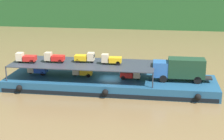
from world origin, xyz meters
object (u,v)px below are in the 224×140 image
Objects in this scene: mini_truck_upper_mid at (54,57)px; mini_truck_upper_bow at (111,59)px; cargo_barge at (110,84)px; covered_lorry at (180,69)px; mini_truck_lower_mid at (131,74)px; mini_truck_upper_stern at (26,58)px; mini_truck_upper_fore at (85,57)px; mini_truck_lower_stern at (37,69)px; mini_truck_lower_aft at (82,71)px.

mini_truck_upper_mid and mini_truck_upper_bow have the same top height.
covered_lorry is at bearing 1.81° from cargo_barge.
mini_truck_upper_bow is (-2.72, 0.05, 2.00)m from mini_truck_lower_mid.
mini_truck_upper_stern is 8.17m from mini_truck_upper_fore.
mini_truck_upper_stern is at bearing -169.33° from mini_truck_upper_mid.
mini_truck_upper_stern is (-1.04, -1.25, 2.00)m from mini_truck_lower_stern.
mini_truck_upper_mid is at bearing -179.65° from cargo_barge.
mini_truck_lower_aft is (-4.02, 0.43, 1.44)m from cargo_barge.
covered_lorry is 20.08m from mini_truck_lower_stern.
mini_truck_upper_stern is at bearing -170.13° from mini_truck_upper_fore.
mini_truck_lower_mid is at bearing -178.04° from covered_lorry.
mini_truck_upper_mid is 7.97m from mini_truck_upper_bow.
covered_lorry is 9.35m from mini_truck_upper_bow.
mini_truck_lower_mid is at bearing 0.64° from mini_truck_upper_mid.
mini_truck_lower_stern is 13.48m from mini_truck_lower_mid.
mini_truck_lower_mid is at bearing -1.73° from mini_truck_lower_stern.
cargo_barge is 10.72m from mini_truck_lower_stern.
mini_truck_upper_bow is at bearing 4.32° from mini_truck_upper_stern.
mini_truck_upper_stern is 1.00× the size of mini_truck_upper_bow.
cargo_barge is 10.38× the size of mini_truck_upper_stern.
covered_lorry is (9.44, 0.30, 2.45)m from cargo_barge.
mini_truck_lower_mid is 10.88m from mini_truck_upper_mid.
mini_truck_lower_stern is 0.99× the size of mini_truck_upper_bow.
mini_truck_upper_stern reaches higher than covered_lorry.
mini_truck_upper_bow is (7.97, 0.17, 0.00)m from mini_truck_upper_mid.
mini_truck_lower_stern is 0.99× the size of mini_truck_upper_stern.
mini_truck_lower_mid is (-6.57, -0.23, -1.00)m from covered_lorry.
covered_lorry is 17.30m from mini_truck_upper_mid.
mini_truck_upper_fore is (0.42, 0.21, 2.00)m from mini_truck_lower_aft.
mini_truck_lower_mid is at bearing -4.94° from mini_truck_upper_fore.
cargo_barge is 4.29m from mini_truck_lower_aft.
mini_truck_upper_fore is at bearing 172.24° from mini_truck_upper_bow.
mini_truck_lower_mid is at bearing -1.04° from mini_truck_upper_bow.
mini_truck_upper_fore is at bearing 1.26° from mini_truck_lower_stern.
mini_truck_upper_mid is (-3.81, -0.47, 2.00)m from mini_truck_lower_aft.
mini_truck_lower_stern and mini_truck_lower_aft have the same top height.
mini_truck_upper_bow is (0.14, 0.12, 3.44)m from cargo_barge.
mini_truck_upper_fore is (-3.60, 0.63, 3.44)m from cargo_barge.
mini_truck_upper_bow is (10.75, -0.36, 2.00)m from mini_truck_lower_stern.
mini_truck_upper_mid is (-10.69, -0.12, 2.00)m from mini_truck_lower_mid.
mini_truck_upper_mid reaches higher than cargo_barge.
mini_truck_lower_stern is 3.47m from mini_truck_upper_mid.
mini_truck_upper_stern is 1.01× the size of mini_truck_upper_fore.
mini_truck_upper_bow is (-9.30, -0.18, 1.00)m from covered_lorry.
mini_truck_upper_mid is 4.28m from mini_truck_upper_fore.
mini_truck_upper_stern and mini_truck_upper_bow have the same top height.
mini_truck_lower_aft reaches higher than cargo_barge.
mini_truck_lower_stern is 7.29m from mini_truck_upper_fore.
mini_truck_upper_mid is (-17.27, -0.35, 1.00)m from covered_lorry.
mini_truck_upper_fore is at bearing 175.06° from mini_truck_lower_mid.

